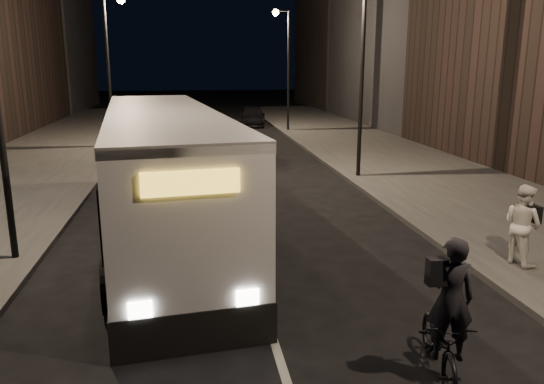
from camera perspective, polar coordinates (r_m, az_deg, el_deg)
name	(u,v)px	position (r m, az deg, el deg)	size (l,w,h in m)	color
ground	(268,324)	(10.17, -0.40, -13.96)	(180.00, 180.00, 0.00)	black
sidewalk_right	(405,166)	(25.36, 14.08, 2.70)	(7.00, 70.00, 0.16)	#3A3A37
sidewalk_left	(17,178)	(24.45, -25.78, 1.35)	(7.00, 70.00, 0.16)	#3A3A37
streetlight_right_mid	(356,47)	(21.96, 9.08, 15.17)	(1.20, 0.44, 8.12)	black
streetlight_right_far	(285,54)	(37.51, 1.37, 14.63)	(1.20, 0.44, 8.12)	black
streetlight_left_near	(1,33)	(13.54, -27.09, 14.96)	(1.20, 0.44, 8.12)	black
streetlight_left_far	(112,51)	(31.18, -16.81, 14.27)	(1.20, 0.44, 8.12)	black
city_bus	(164,169)	(14.81, -11.59, 2.49)	(4.21, 13.28, 3.53)	white
cyclist_on_bicycle	(443,330)	(8.72, 17.90, -13.97)	(1.10, 2.10, 2.31)	black
pedestrian_woman	(522,224)	(13.54, 25.34, -3.17)	(0.92, 0.72, 1.89)	silver
car_near	(248,147)	(26.11, -2.56, 4.88)	(1.75, 4.35, 1.48)	black
car_mid	(153,130)	(34.92, -12.65, 6.57)	(1.30, 3.72, 1.23)	#323133
car_far	(253,117)	(41.78, -2.11, 8.11)	(1.93, 4.75, 1.38)	black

